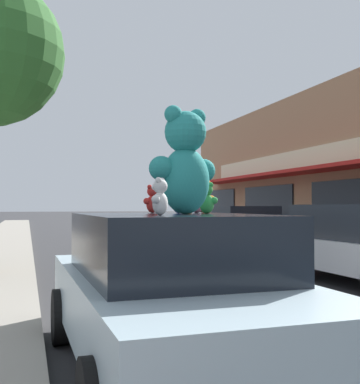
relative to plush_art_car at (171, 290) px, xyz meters
name	(u,v)px	position (x,y,z in m)	size (l,w,h in m)	color
plush_art_car	(171,290)	(0.00, 0.00, 0.00)	(2.02, 4.15, 1.47)	#ADC6D1
teddy_bear_giant	(185,163)	(0.13, -0.02, 1.19)	(0.77, 0.54, 1.01)	teal
teddy_bear_blue	(179,201)	(0.23, 0.50, 0.84)	(0.21, 0.14, 0.28)	blue
teddy_bear_orange	(205,197)	(0.61, 0.72, 0.88)	(0.21, 0.28, 0.37)	orange
teddy_bear_pink	(196,196)	(0.47, 0.60, 0.89)	(0.29, 0.22, 0.38)	pink
teddy_bear_white	(160,197)	(-0.23, -0.44, 0.85)	(0.20, 0.23, 0.32)	white
teddy_bear_green	(207,198)	(0.47, 0.29, 0.86)	(0.22, 0.21, 0.32)	green
teddy_bear_yellow	(187,198)	(0.49, 0.97, 0.87)	(0.27, 0.18, 0.35)	yellow
teddy_bear_red	(152,199)	(0.04, 0.85, 0.85)	(0.23, 0.18, 0.31)	red
parked_car_far_right	(237,229)	(5.01, 9.55, 0.06)	(2.03, 4.16, 1.54)	maroon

